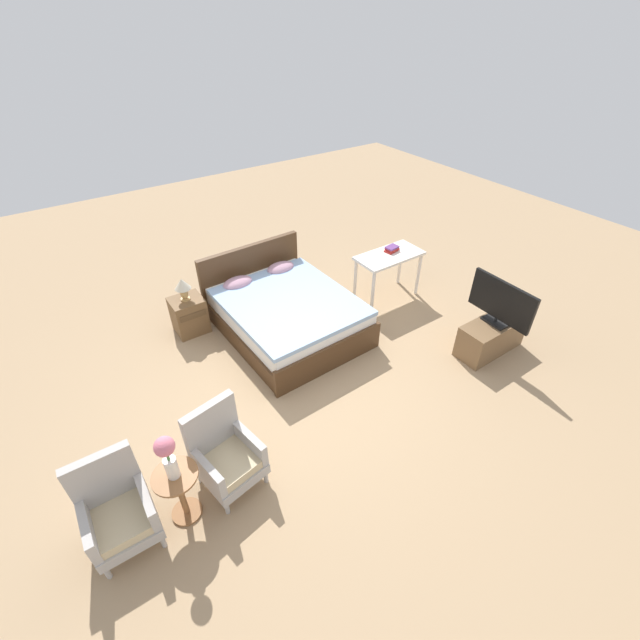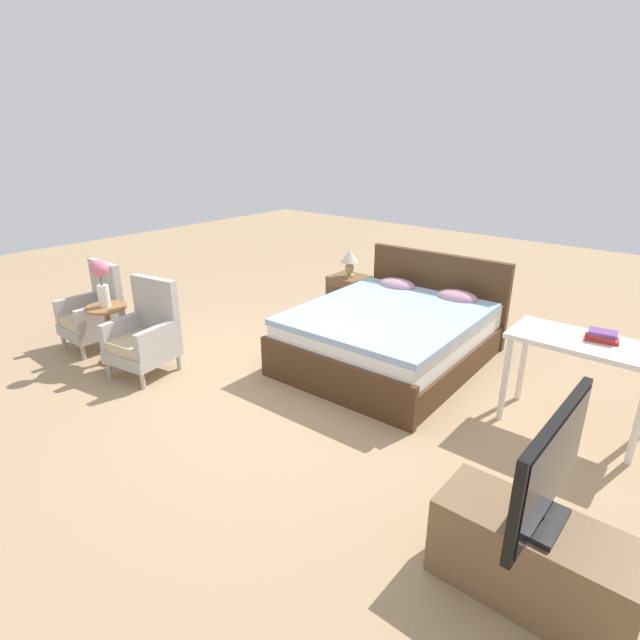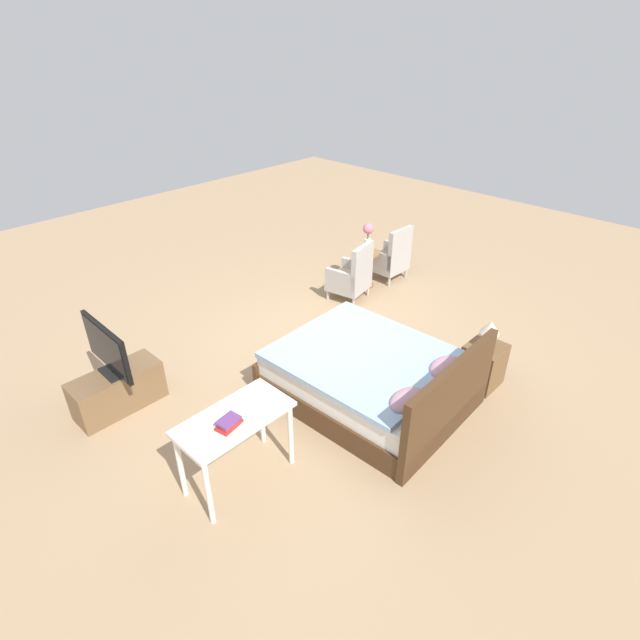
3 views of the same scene
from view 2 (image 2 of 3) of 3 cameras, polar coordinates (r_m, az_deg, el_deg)
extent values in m
plane|color=#A38460|center=(4.70, -0.70, -7.61)|extent=(16.00, 16.00, 0.00)
cube|color=#472D19|center=(5.17, 8.02, -3.32)|extent=(1.68, 2.11, 0.28)
cube|color=white|center=(5.07, 8.17, -0.63)|extent=(1.61, 2.03, 0.24)
cube|color=#93B2D6|center=(4.95, 7.77, 0.71)|extent=(1.66, 1.87, 0.06)
cube|color=#472D19|center=(5.88, 13.13, 2.89)|extent=(1.65, 0.13, 0.96)
cube|color=#472D19|center=(4.38, 1.32, -6.85)|extent=(1.65, 0.11, 0.40)
ellipsoid|color=#B28499|center=(5.77, 8.80, 4.01)|extent=(0.45, 0.29, 0.14)
ellipsoid|color=#B28499|center=(5.47, 15.41, 2.55)|extent=(0.45, 0.29, 0.14)
cylinder|color=#ADA8A3|center=(6.15, -27.24, -2.14)|extent=(0.04, 0.04, 0.16)
cylinder|color=#ADA8A3|center=(5.74, -25.43, -3.36)|extent=(0.04, 0.04, 0.16)
cylinder|color=#ADA8A3|center=(6.31, -23.45, -0.96)|extent=(0.04, 0.04, 0.16)
cylinder|color=#ADA8A3|center=(5.92, -21.44, -2.06)|extent=(0.04, 0.04, 0.16)
cube|color=#ADA8A3|center=(5.98, -24.59, -0.87)|extent=(0.55, 0.55, 0.12)
cube|color=#C6B289|center=(5.94, -24.75, 0.12)|extent=(0.50, 0.50, 0.10)
cube|color=#ADA8A3|center=(5.95, -23.16, 3.15)|extent=(0.54, 0.09, 0.64)
cube|color=#ADA8A3|center=(6.12, -25.81, 1.33)|extent=(0.08, 0.51, 0.26)
cube|color=#ADA8A3|center=(5.71, -23.85, 0.32)|extent=(0.08, 0.51, 0.26)
cylinder|color=#ADA8A3|center=(5.24, -22.96, -5.26)|extent=(0.04, 0.04, 0.16)
cylinder|color=#ADA8A3|center=(4.90, -19.60, -6.58)|extent=(0.04, 0.04, 0.16)
cylinder|color=#ADA8A3|center=(5.49, -19.24, -3.53)|extent=(0.04, 0.04, 0.16)
cylinder|color=#ADA8A3|center=(5.17, -15.82, -4.65)|extent=(0.04, 0.04, 0.16)
cube|color=#ADA8A3|center=(5.14, -19.59, -3.56)|extent=(0.63, 0.63, 0.12)
cube|color=#C6B289|center=(5.10, -19.74, -2.43)|extent=(0.58, 0.58, 0.10)
cube|color=#ADA8A3|center=(5.14, -18.20, 1.19)|extent=(0.55, 0.18, 0.64)
cube|color=#ADA8A3|center=(5.24, -21.55, -1.09)|extent=(0.16, 0.52, 0.26)
cube|color=#ADA8A3|center=(4.90, -18.03, -2.14)|extent=(0.16, 0.52, 0.26)
cylinder|color=#936038|center=(5.61, -22.46, -4.22)|extent=(0.28, 0.28, 0.03)
cylinder|color=#936038|center=(5.50, -22.87, -1.50)|extent=(0.06, 0.06, 0.55)
cylinder|color=#936038|center=(5.41, -23.29, 1.32)|extent=(0.40, 0.40, 0.02)
cylinder|color=silver|center=(5.37, -23.47, 2.55)|extent=(0.11, 0.11, 0.22)
cylinder|color=#477538|center=(5.33, -23.72, 4.18)|extent=(0.02, 0.02, 0.10)
sphere|color=#DB7084|center=(5.30, -23.91, 5.45)|extent=(0.17, 0.17, 0.17)
cube|color=brown|center=(6.34, 3.31, 2.70)|extent=(0.44, 0.40, 0.53)
cube|color=brown|center=(6.15, 2.18, 3.20)|extent=(0.37, 0.01, 0.09)
cylinder|color=tan|center=(6.26, 3.36, 5.11)|extent=(0.13, 0.13, 0.02)
ellipsoid|color=tan|center=(6.24, 3.38, 5.91)|extent=(0.11, 0.11, 0.16)
cone|color=beige|center=(6.20, 3.41, 7.29)|extent=(0.22, 0.22, 0.15)
cube|color=brown|center=(2.96, 23.05, -23.86)|extent=(0.96, 0.40, 0.47)
cube|color=black|center=(2.80, 23.81, -20.18)|extent=(0.21, 0.32, 0.03)
cylinder|color=black|center=(2.77, 23.93, -19.55)|extent=(0.04, 0.04, 0.05)
cube|color=black|center=(2.60, 24.88, -14.64)|extent=(0.06, 0.91, 0.53)
cube|color=black|center=(2.60, 25.41, -14.80)|extent=(0.02, 0.84, 0.47)
cylinder|color=silver|center=(4.31, 20.36, -6.34)|extent=(0.05, 0.05, 0.73)
cylinder|color=silver|center=(4.16, 32.64, -9.56)|extent=(0.05, 0.05, 0.73)
cylinder|color=silver|center=(4.68, 22.18, -4.43)|extent=(0.05, 0.05, 0.73)
cube|color=silver|center=(4.25, 27.91, -2.27)|extent=(1.04, 0.52, 0.04)
cube|color=#AD2823|center=(4.28, 29.49, -1.91)|extent=(0.25, 0.18, 0.03)
cube|color=#AD2823|center=(4.27, 29.55, -1.60)|extent=(0.18, 0.15, 0.03)
cube|color=#66387A|center=(4.27, 29.62, -1.28)|extent=(0.21, 0.16, 0.03)
camera|label=1|loc=(5.09, -60.75, 29.98)|focal=24.00mm
camera|label=3|loc=(7.01, 55.54, 24.94)|focal=28.00mm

